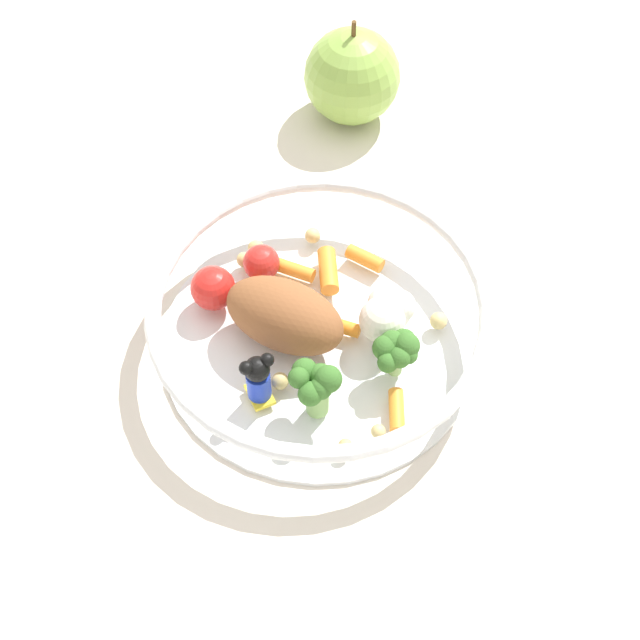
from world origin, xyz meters
The scene contains 4 objects.
ground_plane centered at (0.00, 0.00, 0.00)m, with size 2.40×2.40×0.00m, color silver.
food_container centered at (0.02, 0.01, 0.03)m, with size 0.22×0.22×0.05m.
loose_apple centered at (0.23, 0.08, 0.04)m, with size 0.07×0.07×0.09m.
folded_napkin centered at (-0.19, 0.05, 0.00)m, with size 0.11×0.13×0.01m, color white.
Camera 1 is at (-0.28, -0.13, 0.49)m, focal length 50.24 mm.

